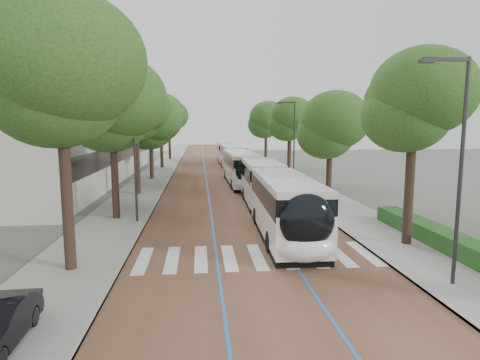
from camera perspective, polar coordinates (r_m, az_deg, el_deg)
name	(u,v)px	position (r m, az deg, el deg)	size (l,w,h in m)	color
ground	(256,265)	(17.25, 2.27, -11.97)	(160.00, 160.00, 0.00)	#51544C
road	(216,167)	(56.43, -3.40, 1.79)	(11.00, 140.00, 0.02)	brown
sidewalk_left	(162,168)	(56.61, -11.01, 1.73)	(4.00, 140.00, 0.12)	gray
sidewalk_right	(269,167)	(57.22, 4.12, 1.92)	(4.00, 140.00, 0.12)	gray
kerb_left	(176,168)	(56.47, -9.09, 1.76)	(0.20, 140.00, 0.14)	gray
kerb_right	(256,167)	(56.92, 2.24, 1.90)	(0.20, 140.00, 0.14)	gray
zebra_crossing	(257,256)	(18.20, 2.45, -10.82)	(10.55, 3.60, 0.01)	silver
lane_line_left	(205,167)	(56.38, -5.03, 1.79)	(0.12, 126.00, 0.01)	blue
lane_line_right	(228,167)	(56.51, -1.78, 1.83)	(0.12, 126.00, 0.01)	blue
office_building	(33,114)	(47.33, -27.36, 8.30)	(18.11, 40.00, 14.00)	#B5B3A8
hedge	(460,246)	(20.40, 28.78, -8.28)	(1.20, 14.00, 0.80)	#194417
streetlight_near	(457,154)	(15.86, 28.49, 3.21)	(1.82, 0.20, 8.00)	#2A2A2C
streetlight_far	(292,136)	(39.12, 7.45, 6.19)	(1.82, 0.20, 8.00)	#2A2A2C
lamp_post_left	(135,155)	(24.44, -14.74, 3.50)	(0.14, 0.14, 8.00)	#2A2A2C
trees_left	(147,115)	(41.54, -13.12, 8.97)	(6.45, 61.10, 10.14)	black
trees_right	(297,121)	(41.77, 8.16, 8.27)	(5.73, 47.28, 8.93)	black
lead_bus	(274,195)	(24.54, 4.80, -2.13)	(2.99, 18.46, 3.20)	black
bus_queued_0	(241,168)	(39.86, 0.10, 1.68)	(2.74, 12.44, 3.20)	white
bus_queued_1	(233,158)	(52.34, -0.95, 3.12)	(2.74, 12.44, 3.20)	white
bus_queued_2	(226,152)	(65.64, -2.07, 4.04)	(2.64, 12.42, 3.20)	white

